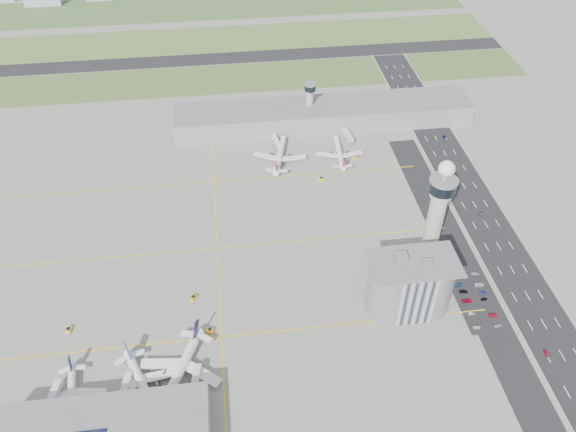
{
  "coord_description": "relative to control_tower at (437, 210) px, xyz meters",
  "views": [
    {
      "loc": [
        -28.97,
        -193.0,
        218.99
      ],
      "look_at": [
        0.0,
        35.0,
        15.0
      ],
      "focal_mm": 35.0,
      "sensor_mm": 36.0,
      "label": 1
    }
  ],
  "objects": [
    {
      "name": "jet_bridge_near_1",
      "position": [
        -155.0,
        -69.0,
        -32.19
      ],
      "size": [
        5.39,
        14.31,
        5.7
      ],
      "primitive_type": null,
      "rotation": [
        0.0,
        0.0,
        1.4
      ],
      "color": "silver",
      "rests_on": "ground"
    },
    {
      "name": "jet_bridge_near_2",
      "position": [
        -125.0,
        -69.0,
        -32.19
      ],
      "size": [
        5.39,
        14.31,
        5.7
      ],
      "primitive_type": null,
      "rotation": [
        0.0,
        0.0,
        1.4
      ],
      "color": "silver",
      "rests_on": "ground"
    },
    {
      "name": "car_lot_4",
      "position": [
        10.62,
        -21.1,
        -34.38
      ],
      "size": [
        4.06,
        2.11,
        1.32
      ],
      "primitive_type": "imported",
      "rotation": [
        0.0,
        0.0,
        1.72
      ],
      "color": "navy",
      "rests_on": "ground"
    },
    {
      "name": "taxiway_line_h_0",
      "position": [
        -112.0,
        -38.0,
        -35.04
      ],
      "size": [
        260.0,
        0.6,
        0.01
      ],
      "primitive_type": "cube",
      "color": "yellow",
      "rests_on": "ground"
    },
    {
      "name": "car_lot_0",
      "position": [
        9.83,
        -48.19,
        -34.42
      ],
      "size": [
        3.68,
        1.49,
        1.25
      ],
      "primitive_type": "imported",
      "rotation": [
        0.0,
        0.0,
        1.57
      ],
      "color": "white",
      "rests_on": "ground"
    },
    {
      "name": "tug_0",
      "position": [
        -184.21,
        -25.25,
        -33.97
      ],
      "size": [
        3.34,
        4.18,
        2.13
      ],
      "primitive_type": null,
      "rotation": [
        0.0,
        0.0,
        2.9
      ],
      "color": "yellow",
      "rests_on": "ground"
    },
    {
      "name": "car_hw_1",
      "position": [
        43.23,
        30.37,
        -34.43
      ],
      "size": [
        1.77,
        3.82,
        1.21
      ],
      "primitive_type": "imported",
      "rotation": [
        0.0,
        0.0,
        -0.14
      ],
      "color": "black",
      "rests_on": "ground"
    },
    {
      "name": "airplane_near_a",
      "position": [
        -176.57,
        -63.67,
        -30.18
      ],
      "size": [
        33.55,
        38.08,
        9.72
      ],
      "primitive_type": null,
      "rotation": [
        0.0,
        0.0,
        -1.45
      ],
      "color": "white",
      "rests_on": "ground"
    },
    {
      "name": "terminal_pier",
      "position": [
        -32.0,
        140.0,
        -27.14
      ],
      "size": [
        210.0,
        32.0,
        15.8
      ],
      "color": "gray",
      "rests_on": "ground"
    },
    {
      "name": "car_lot_7",
      "position": [
        20.37,
        -42.01,
        -34.41
      ],
      "size": [
        4.5,
        2.16,
        1.27
      ],
      "primitive_type": "imported",
      "rotation": [
        0.0,
        0.0,
        1.66
      ],
      "color": "#AE1124",
      "rests_on": "ground"
    },
    {
      "name": "barrier_right",
      "position": [
        57.0,
        -8.0,
        -34.44
      ],
      "size": [
        0.6,
        500.0,
        1.2
      ],
      "primitive_type": "cube",
      "color": "#9E9E99",
      "rests_on": "ground"
    },
    {
      "name": "car_lot_1",
      "position": [
        10.62,
        -39.8,
        -34.47
      ],
      "size": [
        3.52,
        1.42,
        1.14
      ],
      "primitive_type": "imported",
      "rotation": [
        0.0,
        0.0,
        1.63
      ],
      "color": "#ABABAB",
      "rests_on": "ground"
    },
    {
      "name": "car_lot_10",
      "position": [
        21.35,
        -22.45,
        -34.39
      ],
      "size": [
        4.79,
        2.35,
        1.31
      ],
      "primitive_type": "imported",
      "rotation": [
        0.0,
        0.0,
        1.53
      ],
      "color": "silver",
      "rests_on": "ground"
    },
    {
      "name": "ground",
      "position": [
        -72.0,
        -8.0,
        -35.04
      ],
      "size": [
        1000.0,
        1000.0,
        0.0
      ],
      "primitive_type": "plane",
      "color": "gray"
    },
    {
      "name": "car_hw_2",
      "position": [
        48.87,
        111.95,
        -34.44
      ],
      "size": [
        2.52,
        4.51,
        1.19
      ],
      "primitive_type": "imported",
      "rotation": [
        0.0,
        0.0,
        -0.13
      ],
      "color": "navy",
      "rests_on": "ground"
    },
    {
      "name": "car_lot_3",
      "position": [
        11.54,
        -25.74,
        -34.42
      ],
      "size": [
        4.42,
        2.08,
        1.25
      ],
      "primitive_type": "imported",
      "rotation": [
        0.0,
        0.0,
        1.49
      ],
      "color": "black",
      "rests_on": "ground"
    },
    {
      "name": "grass_strip_1",
      "position": [
        -92.0,
        292.0,
        -35.0
      ],
      "size": [
        480.0,
        60.0,
        0.08
      ],
      "primitive_type": "cube",
      "color": "#486A32",
      "rests_on": "ground"
    },
    {
      "name": "landside_road",
      "position": [
        18.0,
        -18.0,
        -35.0
      ],
      "size": [
        18.0,
        260.0,
        0.08
      ],
      "primitive_type": "cube",
      "color": "black",
      "rests_on": "ground"
    },
    {
      "name": "admin_building",
      "position": [
        -20.01,
        -30.0,
        -19.74
      ],
      "size": [
        42.0,
        24.0,
        33.5
      ],
      "color": "#B2B2B7",
      "rests_on": "ground"
    },
    {
      "name": "grass_strip_2",
      "position": [
        -92.0,
        372.0,
        -35.0
      ],
      "size": [
        480.0,
        70.0,
        0.08
      ],
      "primitive_type": "cube",
      "color": "#3F5C2B",
      "rests_on": "ground"
    },
    {
      "name": "car_hw_4",
      "position": [
        37.01,
        171.05,
        -34.47
      ],
      "size": [
        1.84,
        3.5,
        1.14
      ],
      "primitive_type": "imported",
      "rotation": [
        0.0,
        0.0,
        0.16
      ],
      "color": "slate",
      "rests_on": "ground"
    },
    {
      "name": "taxiway_line_h_1",
      "position": [
        -112.0,
        22.0,
        -35.04
      ],
      "size": [
        260.0,
        0.6,
        0.01
      ],
      "primitive_type": "cube",
      "color": "yellow",
      "rests_on": "ground"
    },
    {
      "name": "airplane_near_b",
      "position": [
        -146.54,
        -61.85,
        -29.41
      ],
      "size": [
        47.51,
        50.59,
        11.26
      ],
      "primitive_type": null,
      "rotation": [
        0.0,
        0.0,
        -1.16
      ],
      "color": "white",
      "rests_on": "ground"
    },
    {
      "name": "car_lot_9",
      "position": [
        20.69,
        -27.81,
        -34.47
      ],
      "size": [
        3.47,
        1.27,
        1.13
      ],
      "primitive_type": "imported",
      "rotation": [
        0.0,
        0.0,
        1.59
      ],
      "color": "navy",
      "rests_on": "ground"
    },
    {
      "name": "airplane_far_a",
      "position": [
        -67.98,
        101.18,
        -29.15
      ],
      "size": [
        44.72,
        49.35,
        11.78
      ],
      "primitive_type": null,
      "rotation": [
        0.0,
        0.0,
        1.33
      ],
      "color": "white",
      "rests_on": "ground"
    },
    {
      "name": "jet_bridge_far_0",
      "position": [
        -70.0,
        124.0,
        -32.19
      ],
      "size": [
        5.39,
        14.31,
        5.7
      ],
      "primitive_type": null,
      "rotation": [
        0.0,
        0.0,
        -1.4
      ],
      "color": "silver",
      "rests_on": "ground"
    },
    {
      "name": "tug_4",
      "position": [
        -44.7,
        75.5,
        -34.03
      ],
      "size": [
        3.61,
        4.14,
        2.01
      ],
      "primitive_type": null,
      "rotation": [
        0.0,
        0.0,
        -2.71
      ],
      "color": "yellow",
      "rests_on": "ground"
    },
    {
      "name": "tug_5",
      "position": [
        -18.81,
        96.17,
        -34.0
      ],
      "size": [
        3.07,
        3.97,
        2.09
      ],
      "primitive_type": null,
      "rotation": [
        0.0,
        0.0,
        -2.96
      ],
      "color": "yellow",
      "rests_on": "ground"
    },
    {
      "name": "grass_strip_0",
      "position": [
        -92.0,
        217.0,
        -35.0
      ],
      "size": [
        480.0,
        50.0,
        0.08
      ],
      "primitive_type": "cube",
      "color": "#3F5729",
      "rests_on": "ground"
    },
    {
      "name": "taxiway_line_h_2",
      "position": [
        -112.0,
        82.0,
        -35.04
      ],
      "size": [
        260.0,
        0.6,
        0.01
      ],
      "primitive_type": "cube",
      "color": "yellow",
      "rests_on": "ground"
    },
    {
      "name": "car_lot_2",
      "position": [
        10.92,
        -31.83,
        -34.38
      ],
      "size": [
        4.8,
        2.33,
        1.32
      ],
      "primitive_type": "imported",
      "rotation": [
        0.0,
        0.0,
        1.54
      ],
      "color": "#A20624",
      "rests_on": "ground"
    },
    {
      "name": "airplane_far_b",
      "position": [
        -28.19,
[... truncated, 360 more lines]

